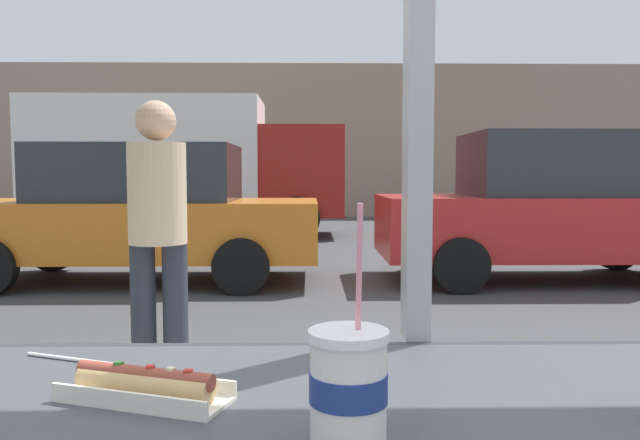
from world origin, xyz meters
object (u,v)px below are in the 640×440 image
object	(u,v)px
hotdog_tray_far	(145,385)
pedestrian	(158,227)
soda_cup_left	(348,385)
parked_car_orange	(137,213)
box_truck	(183,162)
parked_car_red	(551,208)

from	to	relation	value
hotdog_tray_far	pedestrian	bearing A→B (deg)	103.24
soda_cup_left	hotdog_tray_far	xyz separation A→B (m)	(-0.29, 0.15, -0.05)
parked_car_orange	box_truck	size ratio (longest dim) A/B	0.68
soda_cup_left	parked_car_orange	xyz separation A→B (m)	(-2.19, 6.99, -0.22)
hotdog_tray_far	box_truck	bearing A→B (deg)	101.19
hotdog_tray_far	parked_car_red	world-z (taller)	parked_car_red
hotdog_tray_far	parked_car_red	distance (m)	7.59
parked_car_orange	box_truck	bearing A→B (deg)	95.85
hotdog_tray_far	parked_car_orange	bearing A→B (deg)	105.54
parked_car_red	box_truck	size ratio (longest dim) A/B	0.64
soda_cup_left	parked_car_red	distance (m)	7.61
pedestrian	soda_cup_left	bearing A→B (deg)	-71.73
hotdog_tray_far	parked_car_orange	world-z (taller)	parked_car_orange
parked_car_orange	parked_car_red	bearing A→B (deg)	-0.00
parked_car_red	box_truck	bearing A→B (deg)	135.11
parked_car_orange	parked_car_red	xyz separation A→B (m)	(5.19, -0.00, 0.06)
box_truck	pedestrian	size ratio (longest dim) A/B	4.05
parked_car_orange	parked_car_red	distance (m)	5.19
pedestrian	parked_car_orange	bearing A→B (deg)	106.88
soda_cup_left	pedestrian	distance (m)	2.84
parked_car_orange	box_truck	world-z (taller)	box_truck
hotdog_tray_far	parked_car_orange	distance (m)	7.10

